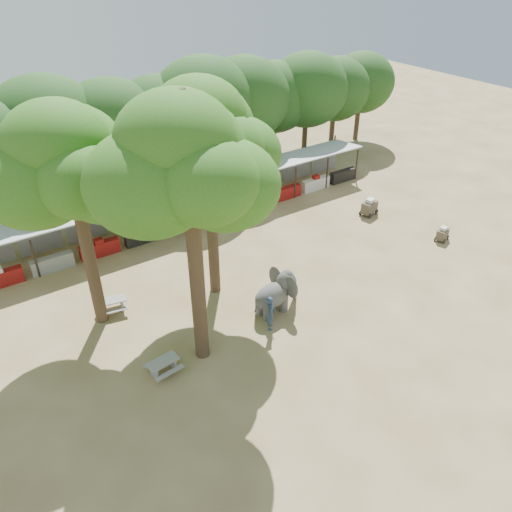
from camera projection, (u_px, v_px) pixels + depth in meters
ground at (330, 329)px, 24.50m from camera, size 100.00×100.00×0.00m
vendor_stalls at (195, 203)px, 33.53m from camera, size 28.00×2.99×2.80m
yard_tree_left at (65, 166)px, 20.80m from camera, size 7.10×6.90×11.02m
yard_tree_center at (183, 166)px, 18.18m from camera, size 7.10×6.90×12.04m
yard_tree_back at (203, 138)px, 22.74m from camera, size 7.10×6.90×11.36m
backdrop_trees at (156, 120)px, 34.80m from camera, size 46.46×5.95×8.33m
elephant at (277, 293)px, 25.26m from camera, size 2.84×2.15×2.14m
handler at (270, 313)px, 24.12m from camera, size 0.72×0.81×1.88m
picnic_table_near at (163, 365)px, 21.84m from camera, size 1.52×1.39×0.69m
picnic_table_far at (112, 304)px, 25.45m from camera, size 1.68×1.56×0.72m
cart_front at (443, 234)px, 31.51m from camera, size 1.10×0.89×0.94m
cart_back at (369, 207)px, 34.36m from camera, size 1.38×1.06×1.20m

